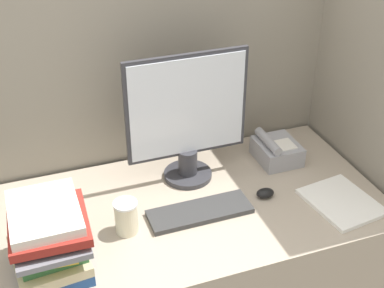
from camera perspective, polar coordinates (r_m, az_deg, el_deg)
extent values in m
cube|color=gray|center=(2.25, -4.11, 2.68)|extent=(1.87, 0.04, 1.76)
cube|color=gray|center=(2.27, 17.89, 1.34)|extent=(0.04, 0.82, 1.76)
cube|color=tan|center=(2.24, -0.48, -13.92)|extent=(1.47, 0.76, 0.73)
cylinder|color=#333338|center=(2.15, -0.45, -3.25)|extent=(0.19, 0.19, 0.02)
cylinder|color=#333338|center=(2.11, -0.46, -1.89)|extent=(0.08, 0.08, 0.10)
cube|color=#333338|center=(1.99, -0.54, 4.07)|extent=(0.48, 0.02, 0.42)
cube|color=silver|center=(1.99, -0.45, 3.95)|extent=(0.45, 0.01, 0.39)
cube|color=#333333|center=(1.96, 0.84, -7.23)|extent=(0.38, 0.13, 0.02)
ellipsoid|color=black|center=(2.05, 7.81, -5.22)|extent=(0.07, 0.05, 0.03)
cylinder|color=beige|center=(1.87, -7.02, -7.83)|extent=(0.08, 0.08, 0.12)
cylinder|color=white|center=(1.83, -7.14, -6.34)|extent=(0.08, 0.08, 0.01)
cube|color=#264C8C|center=(1.80, -14.46, -12.22)|extent=(0.22, 0.24, 0.04)
cube|color=#C6B78C|center=(1.77, -14.99, -11.47)|extent=(0.24, 0.28, 0.03)
cube|color=#38723F|center=(1.76, -15.05, -10.18)|extent=(0.21, 0.24, 0.04)
cube|color=gold|center=(1.74, -15.22, -9.53)|extent=(0.19, 0.29, 0.02)
cube|color=slate|center=(1.72, -15.07, -9.22)|extent=(0.22, 0.30, 0.02)
cube|color=#262628|center=(1.70, -15.51, -8.85)|extent=(0.19, 0.24, 0.02)
cube|color=maroon|center=(1.69, -15.07, -8.19)|extent=(0.25, 0.27, 0.03)
cube|color=silver|center=(1.68, -15.50, -7.05)|extent=(0.21, 0.27, 0.03)
cube|color=#99999E|center=(2.26, 9.04, -0.78)|extent=(0.16, 0.19, 0.08)
cube|color=white|center=(2.23, 9.88, -0.05)|extent=(0.07, 0.08, 0.00)
cylinder|color=#99999E|center=(2.21, 8.13, 0.29)|extent=(0.04, 0.18, 0.04)
cube|color=white|center=(2.08, 15.65, -5.97)|extent=(0.26, 0.30, 0.02)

